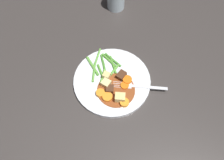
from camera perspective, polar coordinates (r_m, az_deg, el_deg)
ground_plane at (r=0.76m, az=0.00°, el=-0.56°), size 3.00×3.00×0.00m
dinner_plate at (r=0.75m, az=0.00°, el=-0.28°), size 0.25×0.25×0.02m
stew_sauce at (r=0.73m, az=0.94°, el=-2.54°), size 0.12×0.12×0.00m
carrot_slice_0 at (r=0.73m, az=3.18°, el=-1.38°), size 0.04×0.04×0.01m
carrot_slice_1 at (r=0.70m, az=3.12°, el=-5.66°), size 0.04×0.04×0.01m
carrot_slice_2 at (r=0.71m, az=-1.17°, el=-4.25°), size 0.04×0.04×0.01m
carrot_slice_3 at (r=0.72m, az=-2.91°, el=-3.32°), size 0.04×0.04×0.01m
carrot_slice_4 at (r=0.74m, az=3.82°, el=0.02°), size 0.03×0.03×0.01m
potato_chunk_0 at (r=0.74m, az=-1.38°, el=1.04°), size 0.03×0.03×0.02m
potato_chunk_1 at (r=0.70m, az=1.71°, el=-4.55°), size 0.04×0.04×0.03m
potato_chunk_2 at (r=0.73m, az=-1.50°, el=-0.86°), size 0.04×0.04×0.02m
meat_chunk_0 at (r=0.72m, az=-0.57°, el=-2.28°), size 0.03×0.03×0.02m
meat_chunk_1 at (r=0.74m, az=2.43°, el=0.90°), size 0.04×0.04×0.02m
green_bean_0 at (r=0.76m, az=0.16°, el=1.98°), size 0.05×0.06×0.01m
green_bean_1 at (r=0.78m, az=0.21°, el=5.05°), size 0.07×0.04×0.01m
green_bean_2 at (r=0.78m, az=-0.70°, el=4.96°), size 0.07×0.03×0.01m
green_bean_3 at (r=0.78m, az=-2.22°, el=4.27°), size 0.07×0.02×0.01m
green_bean_4 at (r=0.76m, az=-4.55°, el=1.95°), size 0.07×0.04×0.01m
green_bean_5 at (r=0.75m, az=-2.35°, el=0.91°), size 0.05×0.03×0.01m
green_bean_6 at (r=0.76m, az=-2.86°, el=2.15°), size 0.06×0.01×0.01m
green_bean_7 at (r=0.79m, az=-3.73°, el=5.56°), size 0.07×0.05×0.01m
green_bean_8 at (r=0.77m, az=0.27°, el=3.83°), size 0.07×0.01×0.01m
green_bean_9 at (r=0.77m, az=-4.87°, el=3.51°), size 0.08×0.02×0.01m
fork at (r=0.74m, az=6.58°, el=-1.60°), size 0.09×0.17×0.00m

